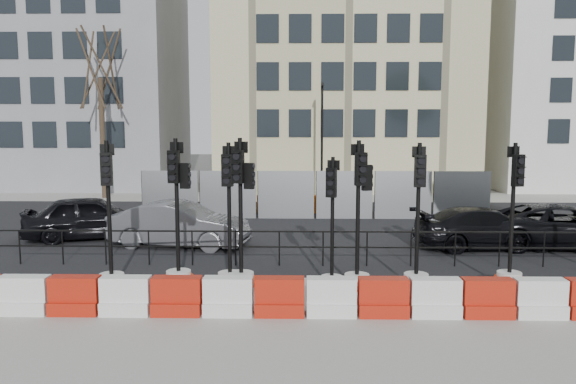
{
  "coord_description": "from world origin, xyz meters",
  "views": [
    {
      "loc": [
        -0.66,
        -13.87,
        3.88
      ],
      "look_at": [
        -1.0,
        3.0,
        1.85
      ],
      "focal_mm": 35.0,
      "sensor_mm": 36.0,
      "label": 1
    }
  ],
  "objects_px": {
    "traffic_signal_d": "(241,255)",
    "car_c": "(485,228)",
    "traffic_signal_h": "(510,260)",
    "car_a": "(92,217)",
    "traffic_signal_a": "(111,261)"
  },
  "relations": [
    {
      "from": "traffic_signal_h",
      "to": "car_c",
      "type": "relative_size",
      "value": 0.75
    },
    {
      "from": "traffic_signal_a",
      "to": "car_a",
      "type": "xyz_separation_m",
      "value": [
        -2.68,
        6.02,
        0.02
      ]
    },
    {
      "from": "traffic_signal_a",
      "to": "traffic_signal_d",
      "type": "xyz_separation_m",
      "value": [
        3.02,
        0.16,
        0.13
      ]
    },
    {
      "from": "traffic_signal_a",
      "to": "car_a",
      "type": "distance_m",
      "value": 6.59
    },
    {
      "from": "traffic_signal_h",
      "to": "car_a",
      "type": "xyz_separation_m",
      "value": [
        -12.03,
        5.65,
        0.04
      ]
    },
    {
      "from": "traffic_signal_h",
      "to": "traffic_signal_a",
      "type": "bearing_deg",
      "value": 165.0
    },
    {
      "from": "car_c",
      "to": "car_a",
      "type": "bearing_deg",
      "value": 78.3
    },
    {
      "from": "traffic_signal_d",
      "to": "car_c",
      "type": "xyz_separation_m",
      "value": [
        7.2,
        4.65,
        -0.2
      ]
    },
    {
      "from": "traffic_signal_d",
      "to": "car_a",
      "type": "bearing_deg",
      "value": 150.41
    },
    {
      "from": "traffic_signal_d",
      "to": "car_c",
      "type": "bearing_deg",
      "value": 49.03
    },
    {
      "from": "traffic_signal_a",
      "to": "car_c",
      "type": "height_order",
      "value": "traffic_signal_a"
    },
    {
      "from": "car_a",
      "to": "car_c",
      "type": "bearing_deg",
      "value": -113.27
    },
    {
      "from": "traffic_signal_d",
      "to": "car_a",
      "type": "relative_size",
      "value": 0.75
    },
    {
      "from": "car_a",
      "to": "car_c",
      "type": "height_order",
      "value": "car_a"
    },
    {
      "from": "traffic_signal_d",
      "to": "car_a",
      "type": "height_order",
      "value": "traffic_signal_d"
    }
  ]
}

